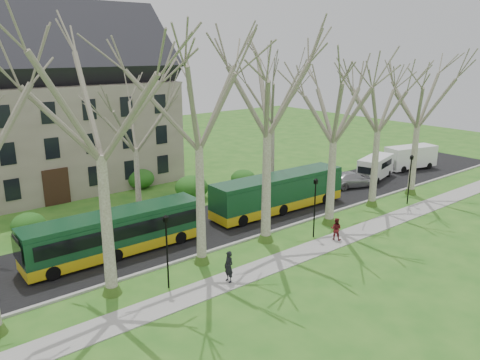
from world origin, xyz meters
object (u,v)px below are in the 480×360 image
object	(u,v)px
bus_follow	(279,192)
pedestrian_a	(229,267)
sedan	(352,179)
van_b	(411,158)
pedestrian_b	(336,229)
van_a	(375,168)
bus_lead	(116,233)

from	to	relation	value
bus_follow	pedestrian_a	xyz separation A→B (m)	(-10.91, -7.40, -0.62)
sedan	van_b	size ratio (longest dim) A/B	0.86
pedestrian_b	van_a	bearing A→B (deg)	-90.18
van_a	bus_lead	bearing A→B (deg)	165.09
van_a	van_b	xyz separation A→B (m)	(6.66, 0.13, 0.11)
bus_follow	sedan	world-z (taller)	bus_follow
van_a	van_b	size ratio (longest dim) A/B	0.91
sedan	pedestrian_a	bearing A→B (deg)	129.29
bus_follow	van_a	world-z (taller)	bus_follow
bus_lead	bus_follow	bearing A→B (deg)	-0.61
bus_lead	van_a	xyz separation A→B (m)	(28.78, 0.57, -0.30)
van_a	van_b	world-z (taller)	van_b
van_a	pedestrian_a	world-z (taller)	van_a
bus_follow	sedan	xyz separation A→B (m)	(10.34, 0.51, -0.81)
sedan	pedestrian_b	distance (m)	13.87
van_a	pedestrian_b	world-z (taller)	van_a
sedan	van_a	xyz separation A→B (m)	(4.11, 0.32, 0.44)
bus_follow	pedestrian_b	bearing A→B (deg)	-97.86
bus_lead	sedan	world-z (taller)	bus_lead
bus_lead	van_b	distance (m)	35.45
van_b	pedestrian_a	xyz separation A→B (m)	(-32.02, -8.36, -0.36)
bus_follow	sedan	distance (m)	10.38
pedestrian_a	pedestrian_b	size ratio (longest dim) A/B	1.16
bus_lead	pedestrian_a	size ratio (longest dim) A/B	6.33
bus_follow	pedestrian_b	distance (m)	7.31
van_b	pedestrian_a	world-z (taller)	van_b
bus_lead	pedestrian_b	bearing A→B (deg)	-29.09
bus_follow	bus_lead	bearing A→B (deg)	-179.33
bus_lead	pedestrian_b	distance (m)	15.10
pedestrian_a	bus_lead	bearing A→B (deg)	-154.87
van_b	pedestrian_a	distance (m)	33.09
bus_follow	van_a	bearing A→B (deg)	4.99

